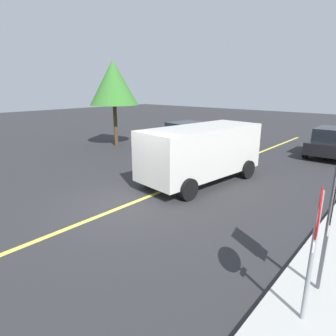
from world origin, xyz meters
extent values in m
plane|color=#2D2D30|center=(0.00, 0.00, 0.00)|extent=(80.00, 80.00, 0.00)
cube|color=#E0D14C|center=(3.00, 0.00, 0.01)|extent=(28.00, 0.16, 0.01)
cylinder|color=gray|center=(-1.29, -5.75, 1.15)|extent=(0.07, 0.07, 2.30)
cylinder|color=red|center=(-1.29, -5.75, 1.96)|extent=(0.75, 0.19, 0.76)
cube|color=white|center=(-1.29, -5.75, 1.96)|extent=(0.52, 0.15, 0.18)
cube|color=white|center=(-1.29, -5.75, 1.46)|extent=(0.28, 0.09, 0.11)
cube|color=#4C4C51|center=(-0.37, -5.74, 1.25)|extent=(0.06, 0.06, 2.50)
cube|color=white|center=(-0.37, -5.74, 2.02)|extent=(0.49, 0.14, 0.95)
cube|color=black|center=(-0.37, -5.74, 2.02)|extent=(0.53, 0.14, 0.99)
cube|color=white|center=(-0.37, -5.74, 1.41)|extent=(0.44, 0.13, 0.20)
cube|color=silver|center=(3.58, -0.41, 1.29)|extent=(5.39, 2.58, 1.82)
cube|color=black|center=(5.65, -0.65, 1.69)|extent=(0.37, 1.85, 0.80)
cylinder|color=black|center=(5.45, 0.38, 0.38)|extent=(0.78, 0.34, 0.76)
cylinder|color=black|center=(5.23, -1.60, 0.38)|extent=(0.78, 0.34, 0.76)
cylinder|color=black|center=(1.94, 0.79, 0.38)|extent=(0.78, 0.34, 0.76)
cylinder|color=black|center=(1.71, -1.20, 0.38)|extent=(0.78, 0.34, 0.76)
cube|color=black|center=(12.03, -3.30, 0.63)|extent=(4.51, 1.96, 0.62)
cube|color=black|center=(11.81, -3.30, 1.25)|extent=(2.18, 1.69, 0.62)
cylinder|color=black|center=(13.54, -2.33, 0.32)|extent=(0.64, 0.23, 0.64)
cylinder|color=black|center=(10.49, -2.39, 0.32)|extent=(0.64, 0.23, 0.64)
cube|color=white|center=(7.91, 3.87, 0.65)|extent=(4.36, 2.51, 0.66)
cube|color=black|center=(8.11, 3.84, 1.31)|extent=(2.21, 1.95, 0.66)
cylinder|color=black|center=(6.38, 3.15, 0.32)|extent=(0.67, 0.32, 0.64)
cylinder|color=black|center=(6.67, 5.02, 0.32)|extent=(0.67, 0.32, 0.64)
cylinder|color=black|center=(9.14, 2.72, 0.32)|extent=(0.67, 0.32, 0.64)
cylinder|color=black|center=(9.44, 4.58, 0.32)|extent=(0.67, 0.32, 0.64)
cylinder|color=#513823|center=(5.98, 7.85, 1.29)|extent=(0.24, 0.24, 2.59)
cone|color=#387A2D|center=(5.98, 7.85, 3.91)|extent=(2.98, 2.98, 2.65)
camera|label=1|loc=(-5.44, -6.56, 3.67)|focal=30.34mm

